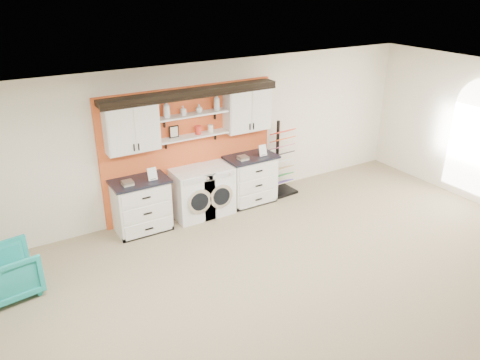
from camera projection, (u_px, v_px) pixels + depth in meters
floor at (324, 327)px, 6.08m from camera, size 10.00×10.00×0.00m
ceiling at (343, 120)px, 4.95m from camera, size 10.00×10.00×0.00m
wall_back at (189, 140)px, 8.67m from camera, size 10.00×0.00×10.00m
accent_panel at (190, 150)px, 8.72m from camera, size 3.40×0.07×2.40m
upper_cabinet_left at (131, 127)px, 7.78m from camera, size 0.90×0.35×0.84m
upper_cabinet_right at (247, 109)px, 8.84m from camera, size 0.90×0.35×0.84m
shelf_lower at (193, 136)px, 8.46m from camera, size 1.32×0.28×0.03m
shelf_upper at (192, 115)px, 8.30m from camera, size 1.32×0.28×0.03m
crown_molding at (191, 92)px, 8.14m from camera, size 3.30×0.41×0.13m
window_arched at (477, 134)px, 9.01m from camera, size 0.06×1.10×2.25m
picture_frame at (174, 132)px, 8.28m from camera, size 0.18×0.02×0.22m
canister_red at (198, 130)px, 8.47m from camera, size 0.11×0.11×0.16m
canister_cream at (210, 128)px, 8.59m from camera, size 0.10×0.10×0.14m
base_cabinet_left at (141, 205)px, 8.23m from camera, size 0.99×0.66×0.97m
base_cabinet_right at (250, 179)px, 9.28m from camera, size 1.00×0.66×0.98m
washer at (192, 194)px, 8.68m from camera, size 0.67×0.71×0.94m
dryer at (213, 189)px, 8.89m from camera, size 0.67×0.71×0.93m
sample_rack at (281, 170)px, 9.66m from camera, size 0.59×0.50×1.53m
armchair at (9, 272)px, 6.61m from camera, size 0.87×0.85×0.70m
soap_bottle_a at (167, 109)px, 8.00m from camera, size 0.17×0.17×0.31m
soap_bottle_b at (183, 110)px, 8.18m from camera, size 0.09×0.09×0.17m
soap_bottle_c at (199, 108)px, 8.32m from camera, size 0.12×0.12×0.15m
soap_bottle_d at (217, 102)px, 8.46m from camera, size 0.14×0.14×0.31m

